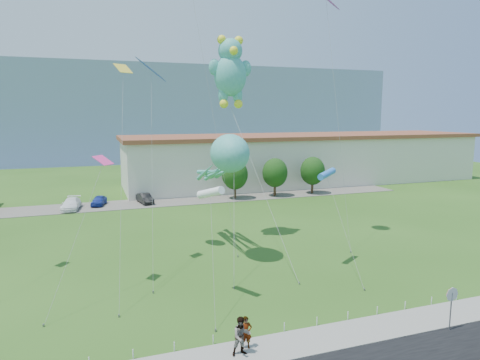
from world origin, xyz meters
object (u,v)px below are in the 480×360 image
object	(u,v)px
parked_car_black	(145,198)
teddy_bear_kite	(230,70)
stop_sign	(452,298)
octopus_kite	(225,161)
pedestrian_right	(242,336)
parked_car_white	(71,204)
parked_car_blue	(99,201)
pedestrian_left	(246,332)
warehouse	(305,158)

from	to	relation	value
parked_car_black	teddy_bear_kite	world-z (taller)	teddy_bear_kite
stop_sign	octopus_kite	world-z (taller)	octopus_kite
parked_car_black	octopus_kite	world-z (taller)	octopus_kite
pedestrian_right	parked_car_white	size ratio (longest dim) A/B	0.41
parked_car_blue	octopus_kite	bearing A→B (deg)	-52.59
parked_car_blue	parked_car_black	world-z (taller)	parked_car_black
parked_car_white	parked_car_blue	bearing A→B (deg)	30.61
stop_sign	parked_car_white	size ratio (longest dim) A/B	0.54
pedestrian_left	teddy_bear_kite	size ratio (longest dim) A/B	0.09
parked_car_black	stop_sign	bearing A→B (deg)	-84.67
pedestrian_left	stop_sign	bearing A→B (deg)	-2.32
pedestrian_left	parked_car_blue	distance (m)	38.43
warehouse	stop_sign	world-z (taller)	warehouse
warehouse	parked_car_black	world-z (taller)	warehouse
pedestrian_left	parked_car_black	xyz separation A→B (m)	(-0.52, 37.36, -0.23)
stop_sign	parked_car_blue	size ratio (longest dim) A/B	0.70
warehouse	octopus_kite	distance (m)	40.45
stop_sign	warehouse	bearing A→B (deg)	71.10
stop_sign	pedestrian_left	bearing A→B (deg)	170.39
warehouse	teddy_bear_kite	world-z (taller)	teddy_bear_kite
pedestrian_left	warehouse	bearing A→B (deg)	66.52
pedestrian_left	teddy_bear_kite	xyz separation A→B (m)	(5.22, 18.51, 14.58)
warehouse	teddy_bear_kite	size ratio (longest dim) A/B	3.30
warehouse	parked_car_black	bearing A→B (deg)	-162.30
parked_car_black	octopus_kite	xyz separation A→B (m)	(3.85, -23.19, 7.19)
pedestrian_right	pedestrian_left	bearing A→B (deg)	50.05
parked_car_blue	parked_car_black	xyz separation A→B (m)	(5.73, -0.56, 0.02)
stop_sign	parked_car_blue	bearing A→B (deg)	113.53
parked_car_black	pedestrian_right	bearing A→B (deg)	-100.98
pedestrian_left	pedestrian_right	distance (m)	0.66
parked_car_white	stop_sign	bearing A→B (deg)	-53.96
pedestrian_left	parked_car_black	bearing A→B (deg)	98.08
parked_car_black	octopus_kite	distance (m)	24.58
pedestrian_left	parked_car_white	xyz separation A→B (m)	(-9.50, 36.56, -0.18)
stop_sign	parked_car_white	bearing A→B (deg)	118.16
teddy_bear_kite	parked_car_black	bearing A→B (deg)	106.92
stop_sign	parked_car_black	distance (m)	40.94
stop_sign	octopus_kite	size ratio (longest dim) A/B	0.20
octopus_kite	warehouse	bearing A→B (deg)	52.98
pedestrian_right	parked_car_white	distance (m)	38.16
stop_sign	octopus_kite	xyz separation A→B (m)	(-7.75, 16.05, 6.01)
stop_sign	parked_car_blue	world-z (taller)	stop_sign
teddy_bear_kite	octopus_kite	bearing A→B (deg)	-113.52
warehouse	pedestrian_right	world-z (taller)	warehouse
stop_sign	pedestrian_right	bearing A→B (deg)	173.15
pedestrian_left	octopus_kite	size ratio (longest dim) A/B	0.13
warehouse	parked_car_blue	distance (m)	35.03
parked_car_blue	pedestrian_left	bearing A→B (deg)	-65.20
parked_car_blue	teddy_bear_kite	world-z (taller)	teddy_bear_kite
warehouse	pedestrian_right	distance (m)	54.64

